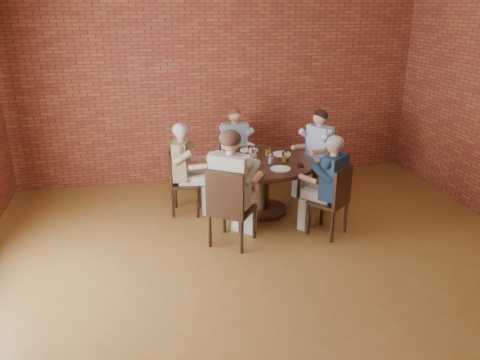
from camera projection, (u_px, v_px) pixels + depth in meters
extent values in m
plane|color=brown|center=(281.00, 291.00, 4.76)|extent=(7.00, 7.00, 0.00)
plane|color=brown|center=(220.00, 75.00, 7.38)|extent=(7.00, 0.00, 7.00)
cylinder|color=#311B10|center=(261.00, 209.00, 6.59)|extent=(0.72, 0.72, 0.06)
cylinder|color=#311B10|center=(261.00, 188.00, 6.48)|extent=(0.21, 0.21, 0.64)
cylinder|color=#311C11|center=(262.00, 163.00, 6.35)|extent=(1.45, 1.45, 0.05)
cube|color=#311B10|center=(316.00, 167.00, 7.10)|extent=(0.55, 0.55, 0.04)
cube|color=#311B10|center=(325.00, 149.00, 7.12)|extent=(0.22, 0.38, 0.47)
cylinder|color=#311B10|center=(299.00, 180.00, 7.20)|extent=(0.04, 0.04, 0.41)
cylinder|color=#311B10|center=(315.00, 187.00, 6.94)|extent=(0.04, 0.04, 0.41)
cylinder|color=#311B10|center=(314.00, 175.00, 7.40)|extent=(0.04, 0.04, 0.41)
cylinder|color=#311B10|center=(331.00, 181.00, 7.15)|extent=(0.04, 0.04, 0.41)
cube|color=#311B10|center=(236.00, 162.00, 7.33)|extent=(0.45, 0.45, 0.04)
cube|color=#311B10|center=(232.00, 144.00, 7.40)|extent=(0.40, 0.10, 0.45)
cylinder|color=#311B10|center=(229.00, 180.00, 7.21)|extent=(0.04, 0.04, 0.41)
cylinder|color=#311B10|center=(249.00, 177.00, 7.32)|extent=(0.04, 0.04, 0.41)
cylinder|color=#311B10|center=(222.00, 173.00, 7.50)|extent=(0.04, 0.04, 0.41)
cylinder|color=#311B10|center=(242.00, 171.00, 7.61)|extent=(0.04, 0.04, 0.41)
cube|color=#311B10|center=(186.00, 183.00, 6.43)|extent=(0.47, 0.47, 0.04)
cube|color=#311B10|center=(172.00, 167.00, 6.34)|extent=(0.12, 0.40, 0.45)
cylinder|color=#311B10|center=(198.00, 203.00, 6.36)|extent=(0.04, 0.04, 0.41)
cylinder|color=#311B10|center=(199.00, 194.00, 6.67)|extent=(0.04, 0.04, 0.41)
cylinder|color=#311B10|center=(173.00, 203.00, 6.35)|extent=(0.04, 0.04, 0.41)
cylinder|color=#311B10|center=(176.00, 194.00, 6.66)|extent=(0.04, 0.04, 0.41)
cube|color=#311B10|center=(232.00, 210.00, 5.59)|extent=(0.65, 0.65, 0.04)
cube|color=#311B10|center=(225.00, 194.00, 5.31)|extent=(0.41, 0.30, 0.54)
cylinder|color=#311B10|center=(254.00, 223.00, 5.77)|extent=(0.04, 0.04, 0.41)
cylinder|color=#311B10|center=(224.00, 218.00, 5.92)|extent=(0.04, 0.04, 0.41)
cylinder|color=#311B10|center=(241.00, 237.00, 5.42)|extent=(0.04, 0.04, 0.41)
cylinder|color=#311B10|center=(210.00, 231.00, 5.57)|extent=(0.04, 0.04, 0.41)
cube|color=#311B10|center=(328.00, 202.00, 5.83)|extent=(0.56, 0.56, 0.04)
cube|color=#311B10|center=(342.00, 187.00, 5.63)|extent=(0.34, 0.28, 0.46)
cylinder|color=#311B10|center=(322.00, 210.00, 6.13)|extent=(0.04, 0.04, 0.41)
cylinder|color=#311B10|center=(308.00, 219.00, 5.88)|extent=(0.04, 0.04, 0.41)
cylinder|color=#311B10|center=(345.00, 218.00, 5.93)|extent=(0.04, 0.04, 0.41)
cylinder|color=#311B10|center=(332.00, 227.00, 5.68)|extent=(0.04, 0.04, 0.41)
cylinder|color=white|center=(282.00, 154.00, 6.62)|extent=(0.26, 0.26, 0.01)
cylinder|color=white|center=(249.00, 150.00, 6.78)|extent=(0.26, 0.26, 0.01)
cylinder|color=white|center=(233.00, 162.00, 6.26)|extent=(0.26, 0.26, 0.01)
cylinder|color=white|center=(281.00, 169.00, 6.01)|extent=(0.26, 0.26, 0.01)
cylinder|color=white|center=(287.00, 155.00, 6.35)|extent=(0.07, 0.07, 0.14)
cylinder|color=white|center=(268.00, 151.00, 6.54)|extent=(0.07, 0.07, 0.14)
cylinder|color=white|center=(250.00, 151.00, 6.54)|extent=(0.07, 0.07, 0.14)
cylinder|color=white|center=(254.00, 155.00, 6.36)|extent=(0.07, 0.07, 0.14)
cylinder|color=white|center=(247.00, 158.00, 6.22)|extent=(0.07, 0.07, 0.14)
cylinder|color=white|center=(254.00, 163.00, 6.03)|extent=(0.07, 0.07, 0.14)
cylinder|color=white|center=(271.00, 159.00, 6.21)|extent=(0.07, 0.07, 0.14)
cylinder|color=white|center=(284.00, 157.00, 6.27)|extent=(0.07, 0.07, 0.14)
cube|color=black|center=(301.00, 165.00, 6.15)|extent=(0.10, 0.16, 0.01)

